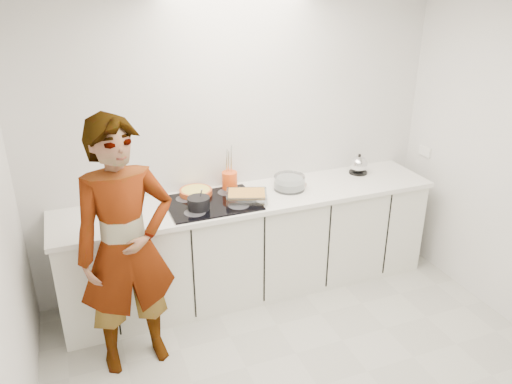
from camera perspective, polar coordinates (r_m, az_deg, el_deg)
name	(u,v)px	position (r m, az deg, el deg)	size (l,w,h in m)	color
wall_back	(238,141)	(4.32, -2.04, 5.87)	(3.60, 0.00, 2.60)	silver
base_cabinets	(252,246)	(4.39, -0.48, -6.16)	(3.20, 0.58, 0.87)	silver
countertop	(252,198)	(4.18, -0.51, -0.74)	(3.24, 0.64, 0.04)	white
hob	(212,203)	(4.05, -5.04, -1.23)	(0.72, 0.54, 0.01)	black
tart_dish	(196,192)	(4.20, -6.89, 0.05)	(0.34, 0.34, 0.04)	#C85022
saucepan	(199,203)	(3.92, -6.57, -1.28)	(0.18, 0.18, 0.17)	black
baking_dish	(247,196)	(4.06, -1.08, -0.41)	(0.39, 0.34, 0.06)	silver
mixing_bowl	(289,183)	(4.30, 3.83, 1.02)	(0.32, 0.32, 0.12)	silver
tea_towel	(291,184)	(4.38, 4.07, 0.92)	(0.22, 0.16, 0.04)	white
kettle	(359,165)	(4.73, 11.65, 3.03)	(0.20, 0.20, 0.19)	black
utensil_crock	(230,181)	(4.27, -3.02, 1.25)	(0.13, 0.13, 0.16)	#EE5017
cook	(126,249)	(3.48, -14.60, -6.29)	(0.67, 0.44, 1.84)	silver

